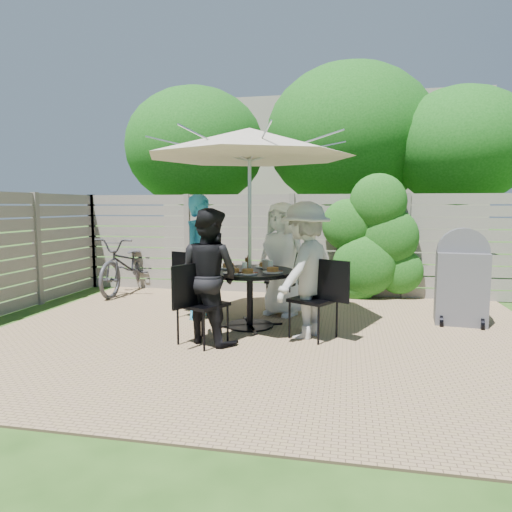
% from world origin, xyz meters
% --- Properties ---
extents(backyard_envelope, '(60.00, 60.00, 5.00)m').
position_xyz_m(backyard_envelope, '(0.09, 10.29, 2.61)').
color(backyard_envelope, '#264A17').
rests_on(backyard_envelope, ground).
extents(patio_table, '(1.56, 1.56, 0.78)m').
position_xyz_m(patio_table, '(-0.26, 0.59, 0.54)').
color(patio_table, black).
rests_on(patio_table, ground).
extents(umbrella, '(3.55, 3.55, 2.62)m').
position_xyz_m(umbrella, '(-0.26, 0.59, 2.43)').
color(umbrella, silver).
rests_on(umbrella, ground).
extents(chair_back, '(0.65, 0.75, 0.99)m').
position_xyz_m(chair_back, '(0.12, 1.48, 0.30)').
color(chair_back, black).
rests_on(chair_back, ground).
extents(person_back, '(0.97, 0.82, 1.69)m').
position_xyz_m(person_back, '(0.06, 1.35, 0.84)').
color(person_back, white).
rests_on(person_back, ground).
extents(chair_left, '(0.73, 0.59, 0.95)m').
position_xyz_m(chair_left, '(-1.15, 0.97, 0.29)').
color(chair_left, black).
rests_on(chair_left, ground).
extents(person_left, '(0.65, 0.77, 1.79)m').
position_xyz_m(person_left, '(-1.03, 0.92, 0.89)').
color(person_left, teal).
rests_on(person_left, ground).
extents(chair_front, '(0.63, 0.75, 0.98)m').
position_xyz_m(chair_front, '(-0.64, -0.30, 0.30)').
color(chair_front, black).
rests_on(chair_front, ground).
extents(person_front, '(0.95, 0.86, 1.60)m').
position_xyz_m(person_front, '(-0.59, -0.17, 0.80)').
color(person_front, black).
rests_on(person_front, ground).
extents(chair_right, '(0.75, 0.65, 1.00)m').
position_xyz_m(chair_right, '(0.63, 0.21, 0.30)').
color(chair_right, black).
rests_on(chair_right, ground).
extents(person_right, '(1.00, 1.24, 1.68)m').
position_xyz_m(person_right, '(0.50, 0.27, 0.84)').
color(person_right, '#ABAAA6').
rests_on(person_right, ground).
extents(plate_back, '(0.26, 0.26, 0.06)m').
position_xyz_m(plate_back, '(-0.12, 0.92, 0.80)').
color(plate_back, white).
rests_on(plate_back, patio_table).
extents(plate_left, '(0.26, 0.26, 0.06)m').
position_xyz_m(plate_left, '(-0.59, 0.73, 0.80)').
color(plate_left, white).
rests_on(plate_left, patio_table).
extents(plate_front, '(0.26, 0.26, 0.06)m').
position_xyz_m(plate_front, '(-0.40, 0.26, 0.80)').
color(plate_front, white).
rests_on(plate_front, patio_table).
extents(plate_right, '(0.26, 0.26, 0.06)m').
position_xyz_m(plate_right, '(0.07, 0.45, 0.80)').
color(plate_right, white).
rests_on(plate_right, patio_table).
extents(plate_extra, '(0.24, 0.24, 0.06)m').
position_xyz_m(plate_extra, '(-0.21, 0.24, 0.80)').
color(plate_extra, white).
rests_on(plate_extra, patio_table).
extents(glass_left, '(0.07, 0.07, 0.14)m').
position_xyz_m(glass_left, '(-0.54, 0.60, 0.85)').
color(glass_left, silver).
rests_on(glass_left, patio_table).
extents(glass_front, '(0.07, 0.07, 0.14)m').
position_xyz_m(glass_front, '(-0.27, 0.31, 0.85)').
color(glass_front, silver).
rests_on(glass_front, patio_table).
extents(glass_right, '(0.07, 0.07, 0.14)m').
position_xyz_m(glass_right, '(0.02, 0.59, 0.85)').
color(glass_right, silver).
rests_on(glass_right, patio_table).
extents(syrup_jug, '(0.09, 0.09, 0.16)m').
position_xyz_m(syrup_jug, '(-0.30, 0.66, 0.86)').
color(syrup_jug, '#59280C').
rests_on(syrup_jug, patio_table).
extents(coffee_cup, '(0.08, 0.08, 0.12)m').
position_xyz_m(coffee_cup, '(-0.08, 0.75, 0.84)').
color(coffee_cup, '#C6B293').
rests_on(coffee_cup, patio_table).
extents(bicycle, '(0.70, 2.01, 1.06)m').
position_xyz_m(bicycle, '(-3.03, 2.60, 0.53)').
color(bicycle, '#333338').
rests_on(bicycle, ground).
extents(bbq_grill, '(0.71, 0.58, 1.33)m').
position_xyz_m(bbq_grill, '(2.54, 1.32, 0.61)').
color(bbq_grill, '#4F4E53').
rests_on(bbq_grill, ground).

